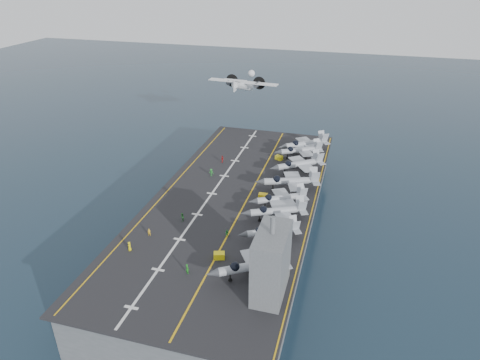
# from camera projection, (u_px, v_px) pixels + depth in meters

# --- Properties ---
(ground) EXTENTS (500.00, 500.00, 0.00)m
(ground) POSITION_uv_depth(u_px,v_px,m) (236.00, 233.00, 107.34)
(ground) COLOR #142135
(ground) RESTS_ON ground
(hull) EXTENTS (36.00, 90.00, 10.00)m
(hull) POSITION_uv_depth(u_px,v_px,m) (236.00, 216.00, 105.06)
(hull) COLOR #56595E
(hull) RESTS_ON ground
(flight_deck) EXTENTS (38.00, 92.00, 0.40)m
(flight_deck) POSITION_uv_depth(u_px,v_px,m) (235.00, 198.00, 102.69)
(flight_deck) COLOR black
(flight_deck) RESTS_ON hull
(foul_line) EXTENTS (0.35, 90.00, 0.02)m
(foul_line) POSITION_uv_depth(u_px,v_px,m) (248.00, 199.00, 101.86)
(foul_line) COLOR gold
(foul_line) RESTS_ON flight_deck
(landing_centerline) EXTENTS (0.50, 90.00, 0.02)m
(landing_centerline) POSITION_uv_depth(u_px,v_px,m) (212.00, 194.00, 104.04)
(landing_centerline) COLOR silver
(landing_centerline) RESTS_ON flight_deck
(deck_edge_port) EXTENTS (0.25, 90.00, 0.02)m
(deck_edge_port) POSITION_uv_depth(u_px,v_px,m) (170.00, 188.00, 106.72)
(deck_edge_port) COLOR gold
(deck_edge_port) RESTS_ON flight_deck
(deck_edge_stbd) EXTENTS (0.25, 90.00, 0.02)m
(deck_edge_stbd) POSITION_uv_depth(u_px,v_px,m) (313.00, 208.00, 98.09)
(deck_edge_stbd) COLOR gold
(deck_edge_stbd) RESTS_ON flight_deck
(island_superstructure) EXTENTS (5.00, 10.00, 15.00)m
(island_superstructure) POSITION_uv_depth(u_px,v_px,m) (271.00, 256.00, 69.85)
(island_superstructure) COLOR #56595E
(island_superstructure) RESTS_ON flight_deck
(fighter_jet_1) EXTENTS (18.16, 16.57, 5.25)m
(fighter_jet_1) POSITION_uv_depth(u_px,v_px,m) (253.00, 265.00, 75.42)
(fighter_jet_1) COLOR #979DA6
(fighter_jet_1) RESTS_ON flight_deck
(fighter_jet_2) EXTENTS (15.23, 13.54, 4.42)m
(fighter_jet_2) POSITION_uv_depth(u_px,v_px,m) (273.00, 230.00, 85.93)
(fighter_jet_2) COLOR #99A0AB
(fighter_jet_2) RESTS_ON flight_deck
(fighter_jet_3) EXTENTS (16.98, 14.58, 4.97)m
(fighter_jet_3) POSITION_uv_depth(u_px,v_px,m) (278.00, 210.00, 92.36)
(fighter_jet_3) COLOR #929AA0
(fighter_jet_3) RESTS_ON flight_deck
(fighter_jet_4) EXTENTS (16.48, 14.78, 4.77)m
(fighter_jet_4) POSITION_uv_depth(u_px,v_px,m) (281.00, 197.00, 97.51)
(fighter_jet_4) COLOR #969CA5
(fighter_jet_4) RESTS_ON flight_deck
(fighter_jet_5) EXTENTS (18.41, 15.20, 5.49)m
(fighter_jet_5) POSITION_uv_depth(u_px,v_px,m) (291.00, 180.00, 104.38)
(fighter_jet_5) COLOR gray
(fighter_jet_5) RESTS_ON flight_deck
(fighter_jet_6) EXTENTS (18.22, 17.07, 5.27)m
(fighter_jet_6) POSITION_uv_depth(u_px,v_px,m) (299.00, 163.00, 113.35)
(fighter_jet_6) COLOR #98A2AA
(fighter_jet_6) RESTS_ON flight_deck
(fighter_jet_7) EXTENTS (16.88, 14.94, 4.90)m
(fighter_jet_7) POSITION_uv_depth(u_px,v_px,m) (301.00, 150.00, 122.10)
(fighter_jet_7) COLOR #8D979D
(fighter_jet_7) RESTS_ON flight_deck
(fighter_jet_8) EXTENTS (18.68, 17.41, 5.40)m
(fighter_jet_8) POSITION_uv_depth(u_px,v_px,m) (306.00, 143.00, 125.89)
(fighter_jet_8) COLOR #98A2A9
(fighter_jet_8) RESTS_ON flight_deck
(tow_cart_a) EXTENTS (2.39, 1.91, 1.25)m
(tow_cart_a) POSITION_uv_depth(u_px,v_px,m) (219.00, 256.00, 81.13)
(tow_cart_a) COLOR yellow
(tow_cart_a) RESTS_ON flight_deck
(tow_cart_b) EXTENTS (2.13, 1.44, 1.24)m
(tow_cart_b) POSITION_uv_depth(u_px,v_px,m) (263.00, 196.00, 101.68)
(tow_cart_b) COLOR yellow
(tow_cart_b) RESTS_ON flight_deck
(tow_cart_c) EXTENTS (2.34, 1.97, 1.20)m
(tow_cart_c) POSITION_uv_depth(u_px,v_px,m) (279.00, 158.00, 121.61)
(tow_cart_c) COLOR gold
(tow_cart_c) RESTS_ON flight_deck
(crew_0) EXTENTS (1.12, 1.36, 1.95)m
(crew_0) POSITION_uv_depth(u_px,v_px,m) (129.00, 246.00, 83.21)
(crew_0) COLOR yellow
(crew_0) RESTS_ON flight_deck
(crew_1) EXTENTS (1.15, 0.96, 1.63)m
(crew_1) POSITION_uv_depth(u_px,v_px,m) (149.00, 232.00, 87.76)
(crew_1) COLOR gold
(crew_1) RESTS_ON flight_deck
(crew_2) EXTENTS (1.22, 1.37, 1.91)m
(crew_2) POSITION_uv_depth(u_px,v_px,m) (182.00, 217.00, 92.71)
(crew_2) COLOR green
(crew_2) RESTS_ON flight_deck
(crew_3) EXTENTS (1.29, 0.93, 2.02)m
(crew_3) POSITION_uv_depth(u_px,v_px,m) (211.00, 172.00, 112.23)
(crew_3) COLOR #1F8229
(crew_3) RESTS_ON flight_deck
(crew_4) EXTENTS (0.97, 1.31, 2.01)m
(crew_4) POSITION_uv_depth(u_px,v_px,m) (222.00, 159.00, 119.80)
(crew_4) COLOR #A61819
(crew_4) RESTS_ON flight_deck
(crew_6) EXTENTS (1.46, 1.37, 2.02)m
(crew_6) POSITION_uv_depth(u_px,v_px,m) (187.00, 269.00, 77.04)
(crew_6) COLOR #1A811C
(crew_6) RESTS_ON flight_deck
(crew_7) EXTENTS (1.21, 1.01, 1.71)m
(crew_7) POSITION_uv_depth(u_px,v_px,m) (227.00, 233.00, 87.32)
(crew_7) COLOR #268C33
(crew_7) RESTS_ON flight_deck
(transport_plane) EXTENTS (25.73, 18.65, 5.77)m
(transport_plane) POSITION_uv_depth(u_px,v_px,m) (243.00, 86.00, 145.93)
(transport_plane) COLOR white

